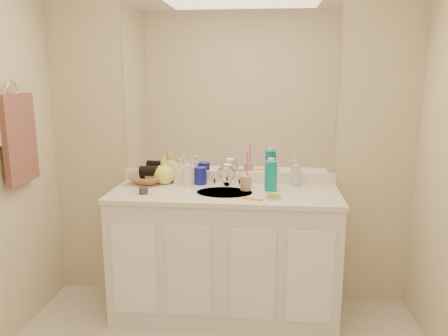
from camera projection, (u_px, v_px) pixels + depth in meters
name	position (u px, v px, depth m)	size (l,w,h in m)	color
wall_back	(229.00, 138.00, 3.10)	(2.60, 0.02, 2.40)	beige
vanity_cabinet	(225.00, 255.00, 2.99)	(1.50, 0.55, 0.85)	white
countertop	(225.00, 194.00, 2.90)	(1.52, 0.57, 0.03)	white
backsplash	(228.00, 177.00, 3.14)	(1.52, 0.03, 0.08)	white
sink_basin	(224.00, 194.00, 2.88)	(0.37, 0.37, 0.02)	beige
faucet	(227.00, 178.00, 3.04)	(0.02, 0.02, 0.11)	silver
mirror	(229.00, 86.00, 3.01)	(1.48, 0.01, 1.20)	white
blue_mug	(201.00, 176.00, 3.08)	(0.09, 0.09, 0.12)	navy
tan_cup	(246.00, 183.00, 2.92)	(0.07, 0.07, 0.10)	tan
toothbrush	(247.00, 168.00, 2.90)	(0.01, 0.01, 0.21)	#F13F95
mouthwash_bottle	(271.00, 176.00, 2.90)	(0.08, 0.08, 0.20)	#0B8A8F
clear_pump_bottle	(296.00, 175.00, 3.03)	(0.06, 0.06, 0.15)	silver
soap_dish	(274.00, 198.00, 2.73)	(0.09, 0.07, 0.01)	silver
green_soap	(274.00, 195.00, 2.72)	(0.07, 0.05, 0.03)	#A5CC31
orange_comb	(253.00, 199.00, 2.72)	(0.13, 0.03, 0.01)	orange
dark_jar	(143.00, 191.00, 2.84)	(0.06, 0.06, 0.04)	#312F36
extra_white_bottle	(188.00, 176.00, 3.00)	(0.05, 0.05, 0.15)	white
soap_bottle_white	(192.00, 172.00, 3.08)	(0.07, 0.07, 0.17)	white
soap_bottle_cream	(181.00, 170.00, 3.11)	(0.08, 0.08, 0.18)	#FDE7CE
soap_bottle_yellow	(164.00, 170.00, 3.09)	(0.15, 0.15, 0.19)	#EAEE5C
wicker_basket	(148.00, 179.00, 3.11)	(0.26, 0.26, 0.06)	#99683D
hair_dryer	(150.00, 171.00, 3.09)	(0.07, 0.07, 0.15)	black
towel_ring	(12.00, 90.00, 2.63)	(0.11, 0.11, 0.01)	silver
hand_towel	(20.00, 139.00, 2.70)	(0.04, 0.32, 0.55)	#54332D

